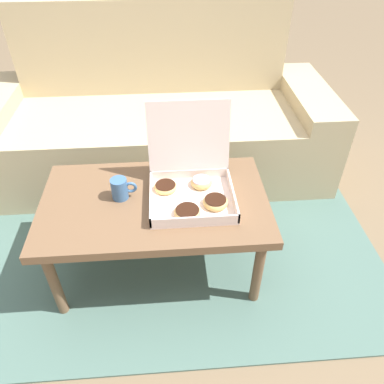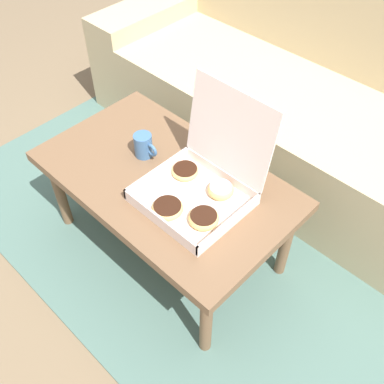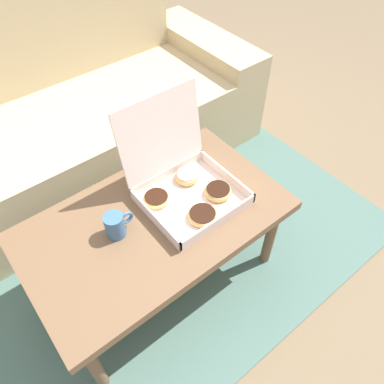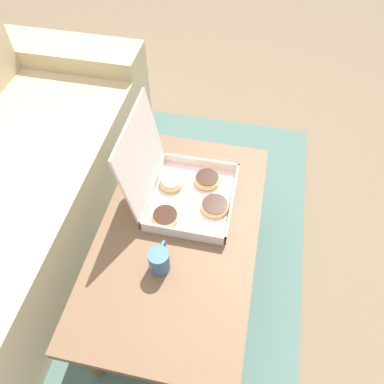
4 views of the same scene
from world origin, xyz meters
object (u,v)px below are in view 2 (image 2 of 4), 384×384
Objects in this scene: pastry_box at (201,183)px; coffee_mug at (144,146)px; couch at (298,99)px; coffee_table at (165,185)px.

pastry_box reaches higher than coffee_mug.
couch is at bearing 80.70° from coffee_mug.
coffee_table is 2.62× the size of pastry_box.
coffee_table is at bearing -172.16° from pastry_box.
pastry_box is 3.39× the size of coffee_mug.
coffee_mug is at bearing 169.03° from coffee_table.
pastry_box reaches higher than coffee_table.
coffee_table is 0.17m from coffee_mug.
coffee_mug is at bearing -99.30° from couch.
coffee_mug is (-0.30, 0.00, -0.01)m from pastry_box.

